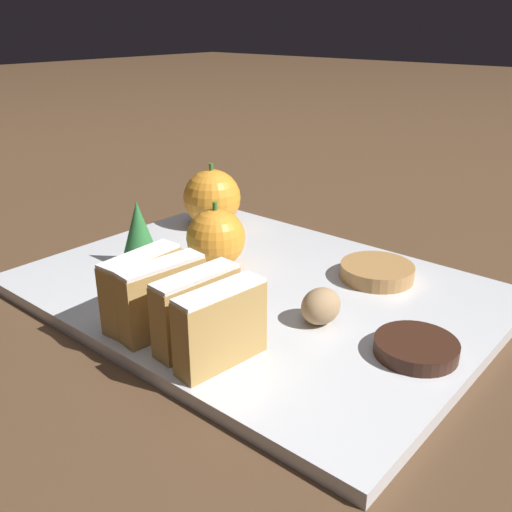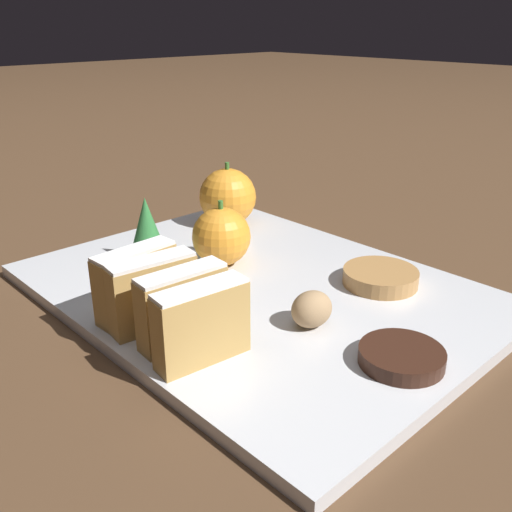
{
  "view_description": "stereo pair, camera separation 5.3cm",
  "coord_description": "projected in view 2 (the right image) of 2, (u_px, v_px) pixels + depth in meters",
  "views": [
    {
      "loc": [
        -0.38,
        -0.32,
        0.25
      ],
      "look_at": [
        0.0,
        0.0,
        0.04
      ],
      "focal_mm": 40.0,
      "sensor_mm": 36.0,
      "label": 1
    },
    {
      "loc": [
        -0.34,
        -0.36,
        0.25
      ],
      "look_at": [
        0.0,
        0.0,
        0.04
      ],
      "focal_mm": 40.0,
      "sensor_mm": 36.0,
      "label": 2
    }
  ],
  "objects": [
    {
      "name": "serving_platter",
      "position": [
        256.0,
        290.0,
        0.55
      ],
      "size": [
        0.32,
        0.43,
        0.01
      ],
      "color": "silver",
      "rests_on": "ground_plane"
    },
    {
      "name": "gingerbread_cookie",
      "position": [
        380.0,
        277.0,
        0.54
      ],
      "size": [
        0.07,
        0.07,
        0.01
      ],
      "color": "#B27F47",
      "rests_on": "serving_platter"
    },
    {
      "name": "ground_plane",
      "position": [
        256.0,
        296.0,
        0.55
      ],
      "size": [
        6.0,
        6.0,
        0.0
      ],
      "primitive_type": "plane",
      "color": "#513823"
    },
    {
      "name": "stollen_slice_third",
      "position": [
        156.0,
        295.0,
        0.46
      ],
      "size": [
        0.07,
        0.03,
        0.06
      ],
      "color": "tan",
      "rests_on": "serving_platter"
    },
    {
      "name": "stollen_slice_fourth",
      "position": [
        136.0,
        283.0,
        0.48
      ],
      "size": [
        0.07,
        0.02,
        0.06
      ],
      "color": "tan",
      "rests_on": "serving_platter"
    },
    {
      "name": "evergreen_sprig",
      "position": [
        147.0,
        230.0,
        0.59
      ],
      "size": [
        0.04,
        0.04,
        0.07
      ],
      "color": "#2D7538",
      "rests_on": "serving_platter"
    },
    {
      "name": "stollen_slice_second",
      "position": [
        183.0,
        307.0,
        0.44
      ],
      "size": [
        0.07,
        0.03,
        0.06
      ],
      "color": "tan",
      "rests_on": "serving_platter"
    },
    {
      "name": "walnut",
      "position": [
        312.0,
        309.0,
        0.47
      ],
      "size": [
        0.04,
        0.03,
        0.03
      ],
      "color": "tan",
      "rests_on": "serving_platter"
    },
    {
      "name": "orange_near",
      "position": [
        228.0,
        197.0,
        0.69
      ],
      "size": [
        0.07,
        0.07,
        0.08
      ],
      "color": "orange",
      "rests_on": "serving_platter"
    },
    {
      "name": "chocolate_cookie",
      "position": [
        402.0,
        357.0,
        0.42
      ],
      "size": [
        0.06,
        0.06,
        0.01
      ],
      "color": "#381E14",
      "rests_on": "serving_platter"
    },
    {
      "name": "orange_far",
      "position": [
        221.0,
        237.0,
        0.58
      ],
      "size": [
        0.06,
        0.06,
        0.07
      ],
      "color": "orange",
      "rests_on": "serving_platter"
    },
    {
      "name": "stollen_slice_front",
      "position": [
        202.0,
        324.0,
        0.42
      ],
      "size": [
        0.07,
        0.03,
        0.06
      ],
      "color": "tan",
      "rests_on": "serving_platter"
    }
  ]
}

